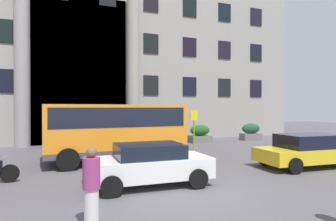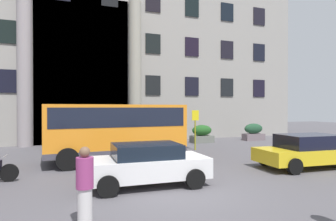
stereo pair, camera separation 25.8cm
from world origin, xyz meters
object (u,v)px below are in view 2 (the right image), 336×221
Objects in this scene: hedge_planter_east at (253,132)px; hedge_planter_west at (159,134)px; orange_minibus at (116,127)px; parked_sedan_second at (146,164)px; hedge_planter_entrance_left at (202,134)px; bus_stop_sign at (195,125)px; pedestrian_woman_dark_dress at (85,187)px; parked_coupe_end at (309,151)px; hedge_planter_far_west at (77,136)px.

hedge_planter_west is (-7.72, 0.01, 0.08)m from hedge_planter_east.
hedge_planter_west reaches higher than hedge_planter_east.
orange_minibus reaches higher than parked_sedan_second.
hedge_planter_east is 1.06× the size of hedge_planter_entrance_left.
hedge_planter_east is (11.53, 4.99, -0.97)m from orange_minibus.
bus_stop_sign is 1.50× the size of hedge_planter_entrance_left.
bus_stop_sign is 1.38× the size of pedestrian_woman_dark_dress.
parked_coupe_end is at bearing -88.64° from hedge_planter_entrance_left.
bus_stop_sign is 1.42× the size of hedge_planter_east.
orange_minibus is 3.80× the size of hedge_planter_east.
hedge_planter_east is 18.18m from pedestrian_woman_dark_dress.
hedge_planter_far_west reaches higher than hedge_planter_west.
bus_stop_sign is at bearing -123.73° from hedge_planter_entrance_left.
hedge_planter_west is at bearing -73.64° from pedestrian_woman_dark_dress.
orange_minibus is 2.68× the size of bus_stop_sign.
hedge_planter_west is at bearing 50.88° from orange_minibus.
parked_coupe_end is at bearing -114.64° from hedge_planter_east.
orange_minibus is 3.71× the size of pedestrian_woman_dark_dress.
parked_coupe_end is 7.15m from parked_sedan_second.
bus_stop_sign is at bearing -155.18° from hedge_planter_east.
hedge_planter_far_west is at bearing 103.51° from orange_minibus.
parked_coupe_end reaches higher than hedge_planter_east.
hedge_planter_entrance_left is (-4.44, 0.02, -0.01)m from hedge_planter_east.
hedge_planter_west is at bearing 179.89° from hedge_planter_east.
parked_sedan_second is at bearing -173.85° from parked_coupe_end.
orange_minibus is 1.41× the size of parked_coupe_end.
pedestrian_woman_dark_dress is (-5.78, -12.18, 0.16)m from hedge_planter_west.
pedestrian_woman_dark_dress is (-2.13, -2.71, 0.16)m from parked_sedan_second.
pedestrian_woman_dark_dress is (-13.50, -12.17, 0.24)m from hedge_planter_east.
pedestrian_woman_dark_dress reaches higher than parked_sedan_second.
hedge_planter_west is at bearing 113.08° from bus_stop_sign.
hedge_planter_east is 0.42× the size of parked_sedan_second.
hedge_planter_far_west reaches higher than hedge_planter_east.
orange_minibus is at bearing -63.55° from pedestrian_woman_dark_dress.
orange_minibus is 8.49m from parked_coupe_end.
hedge_planter_west is (3.82, 5.00, -0.89)m from orange_minibus.
orange_minibus is at bearing 94.29° from parked_sedan_second.
hedge_planter_far_west is 12.90m from parked_coupe_end.
hedge_planter_far_west is at bearing 101.51° from parked_sedan_second.
hedge_planter_east is 1.14× the size of hedge_planter_west.
hedge_planter_far_west is 8.54m from hedge_planter_entrance_left.
bus_stop_sign is 11.61m from pedestrian_woman_dark_dress.
orange_minibus is at bearing -158.49° from bus_stop_sign.
parked_coupe_end is at bearing -70.33° from bus_stop_sign.
orange_minibus is 6.35m from hedge_planter_west.
orange_minibus is at bearing -144.79° from hedge_planter_entrance_left.
bus_stop_sign reaches higher than pedestrian_woman_dark_dress.
orange_minibus is at bearing -74.73° from hedge_planter_far_west.
pedestrian_woman_dark_dress is at bearing -92.43° from hedge_planter_far_west.
hedge_planter_far_west is 0.48× the size of parked_sedan_second.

